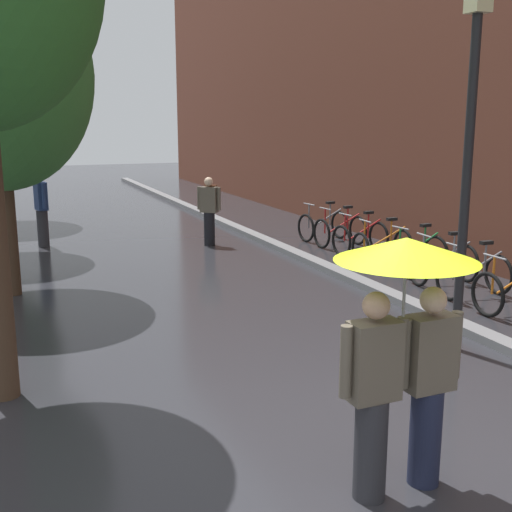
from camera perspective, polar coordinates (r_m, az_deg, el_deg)
name	(u,v)px	position (r m, az deg, el deg)	size (l,w,h in m)	color
ground_plane	(380,476)	(5.81, 10.96, -18.64)	(80.00, 80.00, 0.00)	#2D2D33
building_facade	(502,21)	(19.26, 21.00, 18.89)	(8.00, 36.00, 11.00)	brown
kerb_strip	(266,240)	(15.64, 0.85, 1.39)	(0.30, 36.00, 0.12)	slate
parked_bicycle_2	(474,276)	(11.37, 18.82, -1.68)	(1.10, 0.73, 0.96)	black
parked_bicycle_3	(443,264)	(12.15, 16.30, -0.67)	(1.14, 0.79, 0.96)	black
parked_bicycle_4	(416,254)	(12.89, 14.05, 0.17)	(1.15, 0.81, 0.96)	black
parked_bicycle_5	(382,246)	(13.56, 11.15, 0.87)	(1.10, 0.73, 0.96)	black
parked_bicycle_6	(360,238)	(14.42, 9.26, 1.60)	(1.14, 0.80, 0.96)	black
parked_bicycle_7	(340,231)	(15.27, 7.48, 2.23)	(1.13, 0.78, 0.96)	black
parked_bicycle_8	(323,225)	(16.03, 5.99, 2.73)	(1.16, 0.83, 0.96)	black
couple_under_umbrella	(403,328)	(5.09, 12.96, -6.22)	(1.12, 1.10, 2.08)	#2D2D33
street_lamp_post	(469,147)	(8.38, 18.37, 9.15)	(0.24, 0.24, 4.49)	black
pedestrian_walking_midground	(209,209)	(15.25, -4.17, 4.17)	(0.47, 0.46, 1.63)	black
pedestrian_walking_far	(42,209)	(15.88, -18.52, 4.00)	(0.30, 0.58, 1.76)	#2D2D33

